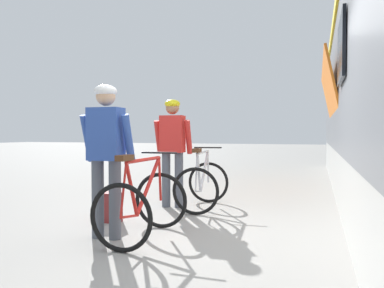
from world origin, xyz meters
name	(u,v)px	position (x,y,z in m)	size (l,w,h in m)	color
ground_plane	(215,239)	(0.00, 0.00, 0.00)	(80.00, 80.00, 0.00)	gray
cyclist_near_in_blue	(106,147)	(-1.19, -0.37, 1.05)	(0.62, 0.33, 1.76)	#4C515B
cyclist_far_in_red	(173,143)	(-1.14, 1.54, 1.05)	(0.63, 0.33, 1.76)	#4C515B
bicycle_near_red	(143,204)	(-0.78, -0.27, 0.40)	(0.72, 1.08, 0.99)	black
bicycle_far_silver	(202,184)	(-0.65, 1.60, 0.40)	(0.81, 1.14, 0.99)	black
backpack_on_platform	(110,207)	(-1.56, 0.32, 0.20)	(0.28, 0.18, 0.40)	maroon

